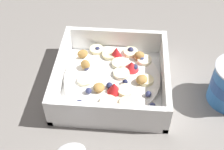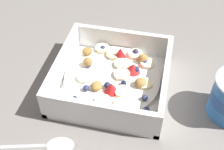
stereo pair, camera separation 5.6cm
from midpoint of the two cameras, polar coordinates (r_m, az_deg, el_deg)
name	(u,v)px [view 1 (the left image)]	position (r m, az deg, el deg)	size (l,w,h in m)	color
ground_plane	(118,86)	(0.58, -1.54, -2.23)	(2.40, 2.40, 0.00)	gray
fruit_bowl	(113,78)	(0.57, -2.70, -0.80)	(0.21, 0.21, 0.06)	white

